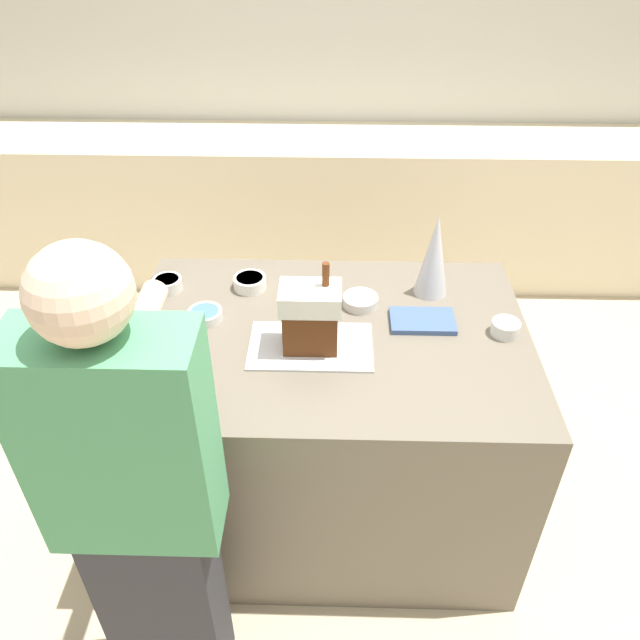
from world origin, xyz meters
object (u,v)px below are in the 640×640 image
at_px(decorative_tree, 434,256).
at_px(candy_bowl_center_rear, 168,283).
at_px(baking_tray, 311,346).
at_px(person, 141,509).
at_px(candy_bowl_near_tray_left, 250,282).
at_px(cookbook, 422,321).
at_px(candy_bowl_near_tray_right, 360,301).
at_px(candy_bowl_far_left, 205,315).
at_px(gingerbread_house, 311,316).
at_px(candy_bowl_far_right, 505,327).

distance_m(decorative_tree, candy_bowl_center_rear, 1.03).
height_order(baking_tray, person, person).
relative_size(baking_tray, person, 0.25).
distance_m(candy_bowl_near_tray_left, cookbook, 0.68).
height_order(decorative_tree, candy_bowl_near_tray_right, decorative_tree).
bearing_deg(baking_tray, cookbook, 20.42).
xyz_separation_m(candy_bowl_center_rear, cookbook, (0.97, -0.19, -0.02)).
height_order(candy_bowl_near_tray_right, person, person).
bearing_deg(cookbook, candy_bowl_far_left, 179.88).
xyz_separation_m(gingerbread_house, candy_bowl_far_left, (-0.39, 0.15, -0.11)).
bearing_deg(candy_bowl_far_left, candy_bowl_center_rear, 133.17).
bearing_deg(candy_bowl_far_right, person, -146.85).
bearing_deg(gingerbread_house, baking_tray, -155.98).
bearing_deg(baking_tray, decorative_tree, 37.93).
xyz_separation_m(candy_bowl_far_right, candy_bowl_near_tray_right, (-0.51, 0.16, -0.01)).
distance_m(baking_tray, candy_bowl_near_tray_left, 0.44).
xyz_separation_m(candy_bowl_near_tray_left, candy_bowl_far_left, (-0.14, -0.21, -0.01)).
relative_size(decorative_tree, candy_bowl_far_left, 2.61).
xyz_separation_m(baking_tray, person, (-0.43, -0.64, -0.06)).
bearing_deg(candy_bowl_far_left, candy_bowl_far_right, -3.08).
relative_size(baking_tray, candy_bowl_far_left, 3.38).
distance_m(candy_bowl_center_rear, candy_bowl_near_tray_left, 0.32).
relative_size(gingerbread_house, decorative_tree, 0.97).
xyz_separation_m(gingerbread_house, candy_bowl_center_rear, (-0.57, 0.34, -0.11)).
bearing_deg(candy_bowl_near_tray_left, decorative_tree, -0.90).
bearing_deg(candy_bowl_center_rear, candy_bowl_far_right, -11.23).
bearing_deg(candy_bowl_center_rear, candy_bowl_near_tray_left, 3.46).
relative_size(gingerbread_house, candy_bowl_near_tray_right, 2.40).
height_order(candy_bowl_far_left, cookbook, candy_bowl_far_left).
height_order(cookbook, person, person).
height_order(baking_tray, gingerbread_house, gingerbread_house).
bearing_deg(candy_bowl_near_tray_left, baking_tray, -55.10).
height_order(baking_tray, candy_bowl_far_left, candy_bowl_far_left).
xyz_separation_m(candy_bowl_near_tray_right, cookbook, (0.22, -0.10, -0.01)).
bearing_deg(decorative_tree, cookbook, -103.89).
bearing_deg(gingerbread_house, candy_bowl_center_rear, 149.13).
bearing_deg(candy_bowl_far_right, candy_bowl_center_rear, 168.77).
relative_size(candy_bowl_near_tray_right, candy_bowl_near_tray_left, 1.04).
relative_size(candy_bowl_far_right, candy_bowl_near_tray_left, 0.78).
xyz_separation_m(gingerbread_house, candy_bowl_near_tray_left, (-0.25, 0.36, -0.11)).
bearing_deg(candy_bowl_near_tray_right, gingerbread_house, -124.85).
relative_size(baking_tray, decorative_tree, 1.30).
xyz_separation_m(decorative_tree, candy_bowl_far_left, (-0.84, -0.20, -0.14)).
distance_m(decorative_tree, candy_bowl_near_tray_left, 0.71).
height_order(candy_bowl_center_rear, person, person).
height_order(candy_bowl_near_tray_left, cookbook, candy_bowl_near_tray_left).
distance_m(baking_tray, gingerbread_house, 0.13).
bearing_deg(candy_bowl_far_right, baking_tray, -172.30).
height_order(decorative_tree, candy_bowl_center_rear, decorative_tree).
bearing_deg(candy_bowl_far_right, cookbook, 168.82).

